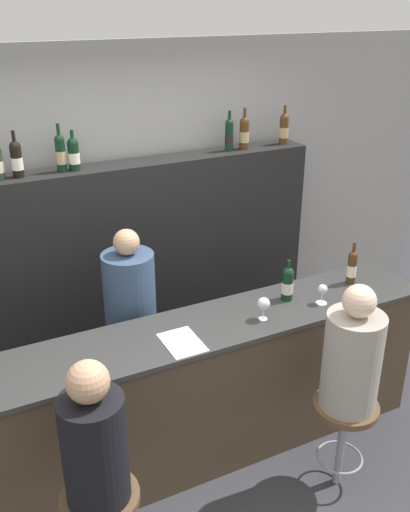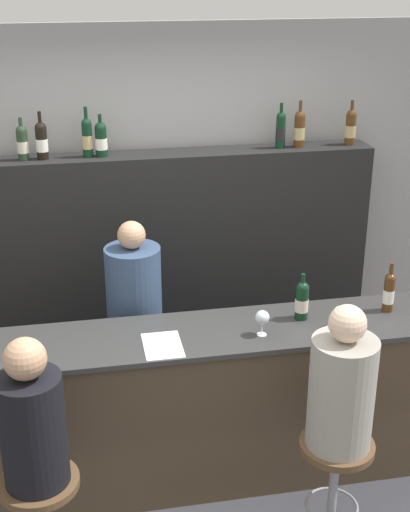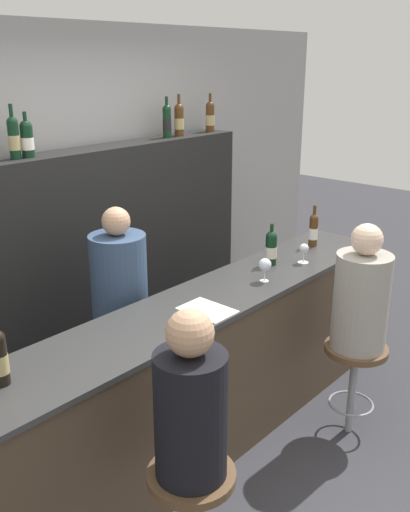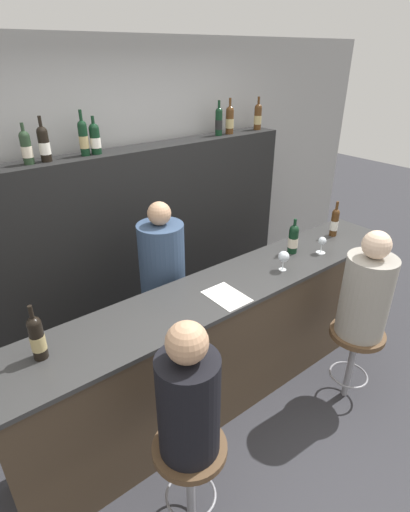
{
  "view_description": "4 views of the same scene",
  "coord_description": "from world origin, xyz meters",
  "px_view_note": "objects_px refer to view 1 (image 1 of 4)",
  "views": [
    {
      "loc": [
        -1.28,
        -2.46,
        2.87
      ],
      "look_at": [
        0.12,
        0.35,
        1.44
      ],
      "focal_mm": 40.0,
      "sensor_mm": 36.0,
      "label": 1
    },
    {
      "loc": [
        -0.54,
        -3.27,
        2.99
      ],
      "look_at": [
        0.14,
        0.33,
        1.45
      ],
      "focal_mm": 50.0,
      "sensor_mm": 36.0,
      "label": 2
    },
    {
      "loc": [
        -2.32,
        -1.78,
        2.36
      ],
      "look_at": [
        -0.01,
        0.26,
        1.28
      ],
      "focal_mm": 40.0,
      "sensor_mm": 36.0,
      "label": 3
    },
    {
      "loc": [
        -1.63,
        -1.52,
        2.47
      ],
      "look_at": [
        -0.16,
        0.33,
        1.25
      ],
      "focal_mm": 28.0,
      "sensor_mm": 36.0,
      "label": 4
    }
  ],
  "objects_px": {
    "wine_bottle_counter_2": "(352,267)",
    "bar_stool_right": "(344,421)",
    "guest_seated_right": "(352,356)",
    "wine_bottle_backbar_3": "(61,153)",
    "wine_glass_1": "(322,290)",
    "guest_seated_left": "(94,442)",
    "wine_bottle_backbar_7": "(284,129)",
    "wine_bottle_backbar_6": "(244,133)",
    "wine_bottle_backbar_4": "(74,154)",
    "bartender": "(132,339)",
    "wine_bottle_backbar_2": "(17,159)",
    "wine_glass_0": "(264,304)",
    "wine_bottle_backbar_5": "(229,134)",
    "wine_bottle_counter_1": "(287,283)"
  },
  "relations": [
    {
      "from": "guest_seated_right",
      "to": "wine_bottle_backbar_4",
      "type": "bearing_deg",
      "value": 120.27
    },
    {
      "from": "wine_bottle_backbar_7",
      "to": "guest_seated_right",
      "type": "distance_m",
      "value": 2.16
    },
    {
      "from": "wine_bottle_backbar_2",
      "to": "wine_bottle_backbar_7",
      "type": "xyz_separation_m",
      "value": [
        2.14,
        0.0,
        0.0
      ]
    },
    {
      "from": "wine_bottle_backbar_3",
      "to": "wine_glass_1",
      "type": "distance_m",
      "value": 2.02
    },
    {
      "from": "wine_glass_0",
      "to": "guest_seated_left",
      "type": "relative_size",
      "value": 0.19
    },
    {
      "from": "wine_bottle_backbar_7",
      "to": "wine_glass_1",
      "type": "xyz_separation_m",
      "value": [
        -0.52,
        -1.3,
        -0.77
      ]
    },
    {
      "from": "wine_bottle_counter_2",
      "to": "wine_bottle_backbar_3",
      "type": "distance_m",
      "value": 2.18
    },
    {
      "from": "guest_seated_left",
      "to": "guest_seated_right",
      "type": "height_order",
      "value": "guest_seated_right"
    },
    {
      "from": "wine_bottle_backbar_2",
      "to": "guest_seated_left",
      "type": "distance_m",
      "value": 2.05
    },
    {
      "from": "wine_bottle_backbar_4",
      "to": "wine_bottle_counter_2",
      "type": "bearing_deg",
      "value": -35.58
    },
    {
      "from": "bar_stool_right",
      "to": "wine_bottle_backbar_5",
      "type": "bearing_deg",
      "value": 84.56
    },
    {
      "from": "wine_bottle_counter_1",
      "to": "wine_glass_0",
      "type": "height_order",
      "value": "wine_bottle_counter_1"
    },
    {
      "from": "guest_seated_left",
      "to": "wine_bottle_counter_2",
      "type": "bearing_deg",
      "value": 18.07
    },
    {
      "from": "wine_bottle_backbar_5",
      "to": "wine_glass_1",
      "type": "relative_size",
      "value": 2.27
    },
    {
      "from": "wine_bottle_counter_1",
      "to": "wine_bottle_backbar_5",
      "type": "xyz_separation_m",
      "value": [
        0.18,
        1.15,
        0.75
      ]
    },
    {
      "from": "wine_bottle_backbar_2",
      "to": "wine_glass_0",
      "type": "distance_m",
      "value": 1.91
    },
    {
      "from": "wine_bottle_backbar_7",
      "to": "guest_seated_right",
      "type": "xyz_separation_m",
      "value": [
        -0.69,
        -1.83,
        -0.91
      ]
    },
    {
      "from": "wine_bottle_backbar_3",
      "to": "wine_bottle_backbar_6",
      "type": "height_order",
      "value": "wine_bottle_backbar_3"
    },
    {
      "from": "wine_bottle_backbar_5",
      "to": "wine_glass_1",
      "type": "bearing_deg",
      "value": -90.02
    },
    {
      "from": "wine_bottle_counter_1",
      "to": "bartender",
      "type": "relative_size",
      "value": 0.19
    },
    {
      "from": "wine_bottle_backbar_6",
      "to": "wine_glass_1",
      "type": "bearing_deg",
      "value": -96.01
    },
    {
      "from": "wine_bottle_backbar_4",
      "to": "wine_bottle_backbar_5",
      "type": "bearing_deg",
      "value": -0.0
    },
    {
      "from": "wine_bottle_backbar_4",
      "to": "wine_glass_1",
      "type": "bearing_deg",
      "value": -46.34
    },
    {
      "from": "wine_bottle_backbar_3",
      "to": "wine_bottle_backbar_5",
      "type": "relative_size",
      "value": 1.07
    },
    {
      "from": "wine_bottle_counter_1",
      "to": "bar_stool_right",
      "type": "bearing_deg",
      "value": -89.78
    },
    {
      "from": "wine_bottle_backbar_7",
      "to": "bartender",
      "type": "xyz_separation_m",
      "value": [
        -1.64,
        -0.68,
        -1.19
      ]
    },
    {
      "from": "wine_bottle_backbar_7",
      "to": "wine_glass_0",
      "type": "relative_size",
      "value": 2.07
    },
    {
      "from": "wine_bottle_backbar_2",
      "to": "guest_seated_right",
      "type": "relative_size",
      "value": 0.39
    },
    {
      "from": "wine_bottle_counter_2",
      "to": "bar_stool_right",
      "type": "height_order",
      "value": "wine_bottle_counter_2"
    },
    {
      "from": "wine_bottle_counter_2",
      "to": "wine_bottle_backbar_7",
      "type": "bearing_deg",
      "value": 82.67
    },
    {
      "from": "wine_bottle_backbar_6",
      "to": "wine_bottle_backbar_7",
      "type": "distance_m",
      "value": 0.38
    },
    {
      "from": "bar_stool_right",
      "to": "bartender",
      "type": "bearing_deg",
      "value": 129.41
    },
    {
      "from": "bar_stool_right",
      "to": "guest_seated_right",
      "type": "height_order",
      "value": "guest_seated_right"
    },
    {
      "from": "wine_bottle_backbar_4",
      "to": "wine_bottle_backbar_6",
      "type": "bearing_deg",
      "value": -0.0
    },
    {
      "from": "wine_bottle_backbar_5",
      "to": "bar_stool_right",
      "type": "relative_size",
      "value": 0.5
    },
    {
      "from": "bartender",
      "to": "wine_bottle_backbar_5",
      "type": "bearing_deg",
      "value": 31.23
    },
    {
      "from": "wine_glass_1",
      "to": "guest_seated_left",
      "type": "xyz_separation_m",
      "value": [
        -1.71,
        -0.53,
        -0.15
      ]
    },
    {
      "from": "wine_bottle_backbar_2",
      "to": "wine_bottle_backbar_6",
      "type": "height_order",
      "value": "wine_bottle_backbar_6"
    },
    {
      "from": "wine_bottle_backbar_2",
      "to": "wine_bottle_backbar_5",
      "type": "bearing_deg",
      "value": 0.0
    },
    {
      "from": "wine_bottle_counter_1",
      "to": "wine_bottle_backbar_4",
      "type": "xyz_separation_m",
      "value": [
        -1.07,
        1.15,
        0.74
      ]
    },
    {
      "from": "wine_bottle_backbar_2",
      "to": "wine_glass_0",
      "type": "bearing_deg",
      "value": -47.95
    },
    {
      "from": "wine_bottle_backbar_7",
      "to": "wine_glass_0",
      "type": "height_order",
      "value": "wine_bottle_backbar_7"
    },
    {
      "from": "wine_bottle_counter_2",
      "to": "wine_bottle_backbar_7",
      "type": "xyz_separation_m",
      "value": [
        0.15,
        1.15,
        0.74
      ]
    },
    {
      "from": "wine_glass_0",
      "to": "bar_stool_right",
      "type": "bearing_deg",
      "value": -61.94
    },
    {
      "from": "wine_bottle_backbar_6",
      "to": "wine_glass_1",
      "type": "relative_size",
      "value": 2.36
    },
    {
      "from": "wine_bottle_backbar_7",
      "to": "wine_bottle_backbar_6",
      "type": "bearing_deg",
      "value": -180.0
    },
    {
      "from": "guest_seated_left",
      "to": "wine_bottle_backbar_6",
      "type": "bearing_deg",
      "value": 44.68
    },
    {
      "from": "wine_bottle_backbar_6",
      "to": "wine_glass_1",
      "type": "height_order",
      "value": "wine_bottle_backbar_6"
    },
    {
      "from": "wine_bottle_counter_2",
      "to": "wine_bottle_backbar_2",
      "type": "height_order",
      "value": "wine_bottle_backbar_2"
    },
    {
      "from": "wine_bottle_backbar_7",
      "to": "wine_bottle_backbar_5",
      "type": "bearing_deg",
      "value": -180.0
    }
  ]
}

